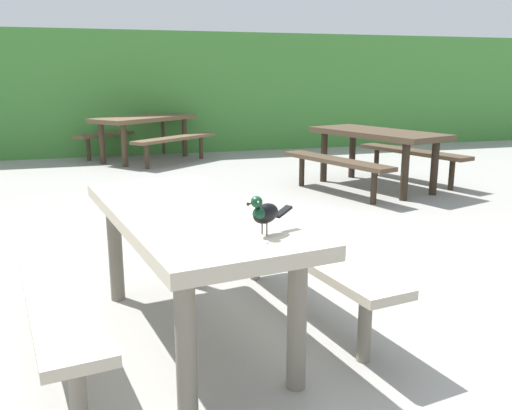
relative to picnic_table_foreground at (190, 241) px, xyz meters
The scene contains 6 objects.
ground_plane 0.57m from the picnic_table_foreground, 18.91° to the left, with size 60.00×60.00×0.00m, color gray.
hedge_wall 8.27m from the picnic_table_foreground, 89.12° to the left, with size 28.00×1.96×2.19m, color #428438.
picnic_table_foreground is the anchor object (origin of this frame).
bird_grackle 0.69m from the picnic_table_foreground, 67.77° to the right, with size 0.26×0.17×0.18m.
picnic_table_mid_right 6.67m from the picnic_table_foreground, 86.81° to the left, with size 2.38×2.38×0.74m.
picnic_table_far_centre 4.54m from the picnic_table_foreground, 48.72° to the left, with size 2.13×2.14×0.74m.
Camera 1 is at (-0.58, -2.84, 1.43)m, focal length 38.24 mm.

